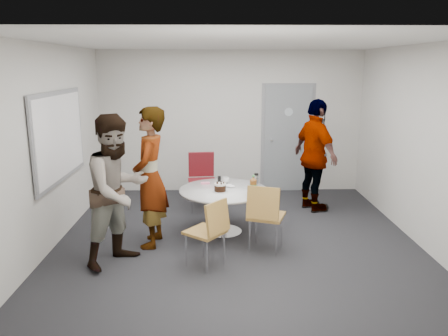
{
  "coord_description": "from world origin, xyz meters",
  "views": [
    {
      "loc": [
        -0.29,
        -5.84,
        2.41
      ],
      "look_at": [
        -0.17,
        0.25,
        0.98
      ],
      "focal_mm": 35.0,
      "sensor_mm": 36.0,
      "label": 1
    }
  ],
  "objects_px": {
    "chair_near_left": "(210,227)",
    "person_right": "(315,156)",
    "person_main": "(150,178)",
    "chair_near_right": "(265,211)",
    "chair_far": "(202,175)",
    "door": "(287,139)",
    "person_left": "(118,191)",
    "whiteboard": "(60,136)",
    "table": "(225,195)"
  },
  "relations": [
    {
      "from": "chair_near_left",
      "to": "person_right",
      "type": "height_order",
      "value": "person_right"
    },
    {
      "from": "chair_near_left",
      "to": "person_main",
      "type": "height_order",
      "value": "person_main"
    },
    {
      "from": "chair_near_right",
      "to": "chair_far",
      "type": "bearing_deg",
      "value": 134.93
    },
    {
      "from": "chair_far",
      "to": "chair_near_right",
      "type": "bearing_deg",
      "value": 109.62
    },
    {
      "from": "chair_far",
      "to": "person_main",
      "type": "bearing_deg",
      "value": 62.29
    },
    {
      "from": "door",
      "to": "chair_far",
      "type": "bearing_deg",
      "value": -146.06
    },
    {
      "from": "person_left",
      "to": "chair_near_left",
      "type": "bearing_deg",
      "value": -60.87
    },
    {
      "from": "chair_near_left",
      "to": "chair_near_right",
      "type": "height_order",
      "value": "chair_near_right"
    },
    {
      "from": "chair_near_left",
      "to": "person_left",
      "type": "height_order",
      "value": "person_left"
    },
    {
      "from": "whiteboard",
      "to": "person_main",
      "type": "distance_m",
      "value": 1.44
    },
    {
      "from": "door",
      "to": "chair_near_left",
      "type": "distance_m",
      "value": 3.73
    },
    {
      "from": "chair_near_right",
      "to": "person_left",
      "type": "xyz_separation_m",
      "value": [
        -1.83,
        -0.26,
        0.37
      ]
    },
    {
      "from": "chair_far",
      "to": "person_main",
      "type": "distance_m",
      "value": 1.73
    },
    {
      "from": "table",
      "to": "person_left",
      "type": "bearing_deg",
      "value": -144.0
    },
    {
      "from": "whiteboard",
      "to": "person_main",
      "type": "relative_size",
      "value": 1.0
    },
    {
      "from": "whiteboard",
      "to": "person_left",
      "type": "xyz_separation_m",
      "value": [
        0.98,
        -0.94,
        -0.52
      ]
    },
    {
      "from": "door",
      "to": "person_right",
      "type": "bearing_deg",
      "value": -77.77
    },
    {
      "from": "chair_far",
      "to": "person_main",
      "type": "xyz_separation_m",
      "value": [
        -0.64,
        -1.57,
        0.35
      ]
    },
    {
      "from": "door",
      "to": "whiteboard",
      "type": "relative_size",
      "value": 1.12
    },
    {
      "from": "chair_far",
      "to": "person_left",
      "type": "xyz_separation_m",
      "value": [
        -0.95,
        -2.12,
        0.34
      ]
    },
    {
      "from": "person_right",
      "to": "door",
      "type": "bearing_deg",
      "value": -9.7
    },
    {
      "from": "person_main",
      "to": "person_right",
      "type": "distance_m",
      "value": 2.91
    },
    {
      "from": "chair_near_left",
      "to": "chair_near_right",
      "type": "relative_size",
      "value": 0.93
    },
    {
      "from": "table",
      "to": "person_left",
      "type": "height_order",
      "value": "person_left"
    },
    {
      "from": "whiteboard",
      "to": "chair_near_left",
      "type": "relative_size",
      "value": 2.21
    },
    {
      "from": "table",
      "to": "person_left",
      "type": "distance_m",
      "value": 1.67
    },
    {
      "from": "person_left",
      "to": "person_right",
      "type": "relative_size",
      "value": 0.99
    },
    {
      "from": "whiteboard",
      "to": "person_right",
      "type": "distance_m",
      "value": 4.0
    },
    {
      "from": "person_main",
      "to": "person_left",
      "type": "height_order",
      "value": "person_main"
    },
    {
      "from": "chair_far",
      "to": "person_main",
      "type": "height_order",
      "value": "person_main"
    },
    {
      "from": "door",
      "to": "person_main",
      "type": "xyz_separation_m",
      "value": [
        -2.27,
        -2.67,
        -0.08
      ]
    },
    {
      "from": "table",
      "to": "whiteboard",
      "type": "bearing_deg",
      "value": -179.46
    },
    {
      "from": "person_right",
      "to": "chair_far",
      "type": "bearing_deg",
      "value": 63.76
    },
    {
      "from": "door",
      "to": "person_main",
      "type": "distance_m",
      "value": 3.5
    },
    {
      "from": "person_main",
      "to": "person_right",
      "type": "relative_size",
      "value": 1.01
    },
    {
      "from": "door",
      "to": "chair_near_right",
      "type": "height_order",
      "value": "door"
    },
    {
      "from": "chair_near_right",
      "to": "person_main",
      "type": "relative_size",
      "value": 0.49
    },
    {
      "from": "door",
      "to": "person_left",
      "type": "distance_m",
      "value": 4.13
    },
    {
      "from": "table",
      "to": "chair_near_right",
      "type": "distance_m",
      "value": 0.86
    },
    {
      "from": "whiteboard",
      "to": "chair_near_left",
      "type": "xyz_separation_m",
      "value": [
        2.1,
        -1.11,
        -0.93
      ]
    },
    {
      "from": "table",
      "to": "person_main",
      "type": "xyz_separation_m",
      "value": [
        -1.01,
        -0.41,
        0.37
      ]
    },
    {
      "from": "chair_near_right",
      "to": "chair_far",
      "type": "height_order",
      "value": "chair_far"
    },
    {
      "from": "table",
      "to": "chair_near_left",
      "type": "bearing_deg",
      "value": -99.88
    },
    {
      "from": "person_main",
      "to": "person_right",
      "type": "height_order",
      "value": "person_main"
    },
    {
      "from": "door",
      "to": "table",
      "type": "xyz_separation_m",
      "value": [
        -1.26,
        -2.26,
        -0.45
      ]
    },
    {
      "from": "chair_far",
      "to": "person_left",
      "type": "height_order",
      "value": "person_left"
    },
    {
      "from": "door",
      "to": "person_right",
      "type": "distance_m",
      "value": 1.27
    },
    {
      "from": "door",
      "to": "whiteboard",
      "type": "xyz_separation_m",
      "value": [
        -3.56,
        -2.28,
        0.42
      ]
    },
    {
      "from": "person_left",
      "to": "person_main",
      "type": "bearing_deg",
      "value": 8.5
    },
    {
      "from": "door",
      "to": "person_right",
      "type": "relative_size",
      "value": 1.12
    }
  ]
}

